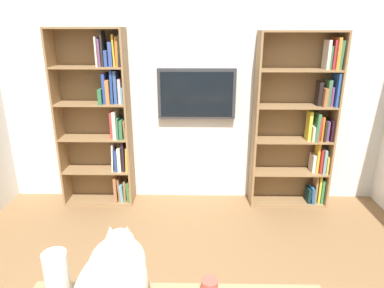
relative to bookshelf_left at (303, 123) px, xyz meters
The scene contains 6 objects.
wall_back 1.29m from the bookshelf_left, ahead, with size 4.52×0.06×2.70m, color silver.
bookshelf_left is the anchor object (origin of this frame).
bookshelf_right 2.25m from the bookshelf_left, ahead, with size 0.81×0.28×2.00m.
wall_mounted_tv 1.23m from the bookshelf_left, ahead, with size 0.87×0.07×0.56m.
cat 2.93m from the bookshelf_left, 58.39° to the left, with size 0.31×0.71×0.36m.
paper_towel_roll 3.03m from the bookshelf_left, 53.33° to the left, with size 0.11×0.11×0.28m, color white.
Camera 1 is at (-0.05, 1.63, 1.97)m, focal length 31.75 mm.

